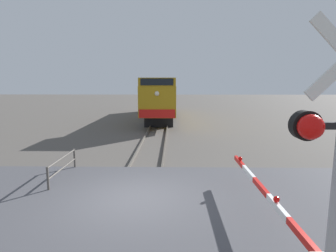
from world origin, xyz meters
name	(u,v)px	position (x,y,z in m)	size (l,w,h in m)	color
ground_plane	(134,204)	(0.00, 0.00, 0.00)	(160.00, 160.00, 0.00)	#514C47
rail_track_left	(111,201)	(-0.72, 0.00, 0.07)	(0.08, 80.00, 0.15)	#59544C
rail_track_right	(158,202)	(0.72, 0.00, 0.07)	(0.08, 80.00, 0.15)	#59544C
road_surface	(134,201)	(0.00, 0.00, 0.08)	(36.00, 6.39, 0.17)	#47474C
locomotive	(162,98)	(0.00, 20.60, 2.10)	(2.85, 17.20, 4.06)	black
crossing_gate	(297,242)	(3.47, -3.21, 0.76)	(0.36, 6.50, 1.20)	silver
guard_railing	(63,165)	(-2.95, 1.90, 0.62)	(0.08, 2.56, 0.95)	#4C4742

